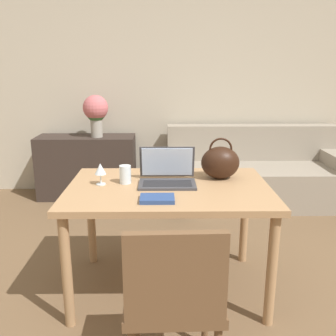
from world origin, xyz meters
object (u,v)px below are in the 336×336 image
object	(u,v)px
laptop	(167,174)
handbag	(220,162)
chair	(174,295)
couch	(255,176)
flower_vase	(96,111)
drinking_glass	(125,174)
wine_glass	(100,170)

from	to	relation	value
laptop	handbag	bearing A→B (deg)	14.15
chair	handbag	size ratio (longest dim) A/B	3.05
couch	flower_vase	size ratio (longest dim) A/B	4.21
handbag	drinking_glass	bearing A→B (deg)	-170.89
drinking_glass	wine_glass	distance (m)	0.16
wine_glass	handbag	xyz separation A→B (m)	(0.79, 0.13, 0.01)
laptop	handbag	distance (m)	0.37
chair	drinking_glass	world-z (taller)	chair
flower_vase	laptop	bearing A→B (deg)	-66.57
chair	drinking_glass	xyz separation A→B (m)	(-0.29, 0.88, 0.30)
laptop	wine_glass	size ratio (longest dim) A/B	2.59
flower_vase	wine_glass	bearing A→B (deg)	-79.42
couch	drinking_glass	distance (m)	2.15
drinking_glass	handbag	xyz separation A→B (m)	(0.63, 0.10, 0.05)
flower_vase	chair	bearing A→B (deg)	-73.55
couch	wine_glass	size ratio (longest dim) A/B	13.81
wine_glass	drinking_glass	bearing A→B (deg)	9.96
handbag	chair	bearing A→B (deg)	-108.99
chair	couch	bearing A→B (deg)	67.23
couch	flower_vase	xyz separation A→B (m)	(-1.76, 0.12, 0.71)
couch	chair	bearing A→B (deg)	-111.00
drinking_glass	flower_vase	size ratio (longest dim) A/B	0.26
handbag	flower_vase	bearing A→B (deg)	123.86
laptop	chair	bearing A→B (deg)	-88.72
handbag	couch	bearing A→B (deg)	67.76
couch	drinking_glass	size ratio (longest dim) A/B	16.39
drinking_glass	handbag	world-z (taller)	handbag
chair	handbag	world-z (taller)	handbag
laptop	handbag	xyz separation A→B (m)	(0.36, 0.09, 0.05)
drinking_glass	wine_glass	size ratio (longest dim) A/B	0.84
handbag	wine_glass	bearing A→B (deg)	-170.73
chair	laptop	world-z (taller)	laptop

